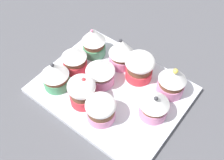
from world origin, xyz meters
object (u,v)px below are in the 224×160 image
Objects in this scene: cupcake_4 at (100,72)px; cupcake_5 at (154,105)px; cupcake_3 at (74,59)px; cupcake_8 at (139,66)px; cupcake_1 at (82,91)px; cupcake_6 at (94,41)px; cupcake_7 at (122,52)px; cupcake_0 at (55,75)px; cupcake_9 at (172,80)px; baking_tray at (112,90)px; cupcake_2 at (101,109)px.

cupcake_5 is (13.88, 0.07, -0.00)cm from cupcake_4.
cupcake_8 is at bearing 28.87° from cupcake_3.
cupcake_6 is (-7.44, 12.47, 0.16)cm from cupcake_1.
cupcake_5 is at bearing -28.63° from cupcake_7.
cupcake_1 is at bearing 2.02° from cupcake_0.
cupcake_8 is (5.92, 6.71, 0.05)cm from cupcake_4.
cupcake_0 is at bearing -177.98° from cupcake_1.
cupcake_0 is 12.74cm from cupcake_6.
cupcake_9 is (13.18, 13.69, 0.06)cm from cupcake_1.
cupcake_4 is 9.30cm from cupcake_6.
baking_tray is 11.10cm from cupcake_3.
cupcake_6 is (0.12, 12.74, 0.32)cm from cupcake_0.
cupcake_4 is 13.88cm from cupcake_5.
cupcake_5 is (7.87, 6.97, 0.41)cm from cupcake_2.
cupcake_6 is 20.66cm from cupcake_9.
cupcake_7 reaches higher than cupcake_0.
baking_tray is 4.68× the size of cupcake_8.
cupcake_6 is (-12.92, 13.11, 0.87)cm from cupcake_2.
cupcake_8 is (5.49, -0.71, -0.35)cm from cupcake_7.
cupcake_7 is (-2.80, 7.15, 4.53)cm from baking_tray.
cupcake_0 is 0.93× the size of cupcake_6.
cupcake_4 is 15.60cm from cupcake_9.
baking_tray is 4.13× the size of cupcake_1.
cupcake_2 is at bearing -6.72° from cupcake_1.
cupcake_2 is at bearing -138.46° from cupcake_5.
cupcake_1 is 9.56cm from cupcake_3.
cupcake_3 is 22.19cm from cupcake_9.
baking_tray is at bearing -68.58° from cupcake_7.
cupcake_3 is 0.88× the size of cupcake_7.
cupcake_4 is at bearing -93.26° from cupcake_7.
cupcake_4 is at bearing -41.94° from cupcake_6.
cupcake_9 reaches higher than cupcake_1.
cupcake_9 is at bearing 61.72° from cupcake_2.
cupcake_3 is at bearing 90.10° from cupcake_0.
cupcake_4 is 0.86× the size of cupcake_7.
baking_tray is 11.42cm from cupcake_5.
cupcake_5 reaches higher than cupcake_8.
cupcake_7 is (7.33, 1.21, -0.05)cm from cupcake_6.
baking_tray is 4.68× the size of cupcake_4.
baking_tray is at bearing 67.59° from cupcake_1.
cupcake_0 is at bearing -118.11° from cupcake_7.
cupcake_8 reaches higher than baking_tray.
baking_tray is 4.02× the size of cupcake_7.
cupcake_1 is 5.56cm from cupcake_2.
cupcake_1 is at bearing 173.28° from cupcake_2.
cupcake_3 is (-10.26, -0.70, 4.17)cm from baking_tray.
cupcake_1 reaches higher than cupcake_4.
cupcake_3 is at bearing -133.55° from cupcake_7.
cupcake_0 is 1.03× the size of cupcake_5.
cupcake_3 is at bearing -151.13° from cupcake_8.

